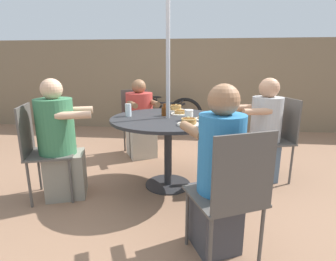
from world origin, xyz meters
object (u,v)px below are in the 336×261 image
(pancake_plate_c, at_px, (181,113))
(pancake_plate_a, at_px, (206,118))
(diner_south, at_px, (60,145))
(patio_chair_south, at_px, (41,146))
(diner_west, at_px, (218,177))
(drinking_glass_a, at_px, (128,110))
(pancake_plate_d, at_px, (189,122))
(patio_table, at_px, (168,128))
(patio_chair_north, at_px, (277,134))
(patio_chair_east, at_px, (137,117))
(diner_east, at_px, (140,122))
(coffee_cup, at_px, (189,115))
(syrup_bottle, at_px, (165,111))
(bicycle, at_px, (166,114))
(patio_chair_west, at_px, (232,191))
(pancake_plate_b, at_px, (176,108))
(diner_north, at_px, (263,134))

(pancake_plate_c, bearing_deg, pancake_plate_a, -44.02)
(diner_south, distance_m, pancake_plate_c, 1.26)
(patio_chair_south, relative_size, diner_west, 0.79)
(diner_south, height_order, drinking_glass_a, diner_south)
(patio_chair_south, relative_size, pancake_plate_d, 4.38)
(patio_table, bearing_deg, patio_chair_south, -161.23)
(patio_chair_north, distance_m, patio_chair_east, 1.94)
(diner_east, relative_size, diner_west, 0.93)
(diner_west, relative_size, coffee_cup, 11.23)
(syrup_bottle, xyz_separation_m, bicycle, (-0.24, 2.21, -0.45))
(patio_chair_west, xyz_separation_m, pancake_plate_b, (-0.47, 1.54, 0.25))
(pancake_plate_c, height_order, bicycle, pancake_plate_c)
(drinking_glass_a, bearing_deg, coffee_cup, -12.04)
(patio_chair_east, height_order, bicycle, patio_chair_east)
(patio_chair_north, distance_m, pancake_plate_a, 0.93)
(patio_table, xyz_separation_m, pancake_plate_d, (0.22, -0.31, 0.13))
(patio_chair_west, xyz_separation_m, bicycle, (-0.81, 3.43, -0.18))
(patio_chair_south, distance_m, syrup_bottle, 1.26)
(patio_chair_north, xyz_separation_m, coffee_cup, (-0.98, -0.43, 0.28))
(patio_chair_east, xyz_separation_m, pancake_plate_b, (0.63, -0.67, 0.25))
(patio_table, distance_m, patio_chair_east, 1.24)
(patio_chair_north, distance_m, diner_south, 2.30)
(pancake_plate_c, bearing_deg, patio_chair_east, 127.68)
(patio_chair_west, bearing_deg, drinking_glass_a, 104.54)
(bicycle, bearing_deg, diner_east, -93.93)
(patio_table, distance_m, diner_south, 1.07)
(diner_west, distance_m, pancake_plate_d, 0.73)
(diner_south, bearing_deg, patio_chair_south, -90.00)
(drinking_glass_a, bearing_deg, pancake_plate_d, -27.90)
(pancake_plate_d, height_order, drinking_glass_a, drinking_glass_a)
(patio_table, relative_size, diner_south, 1.02)
(patio_chair_north, distance_m, pancake_plate_c, 1.11)
(pancake_plate_c, bearing_deg, diner_north, 5.56)
(patio_chair_south, distance_m, pancake_plate_b, 1.49)
(diner_north, xyz_separation_m, coffee_cup, (-0.81, -0.39, 0.27))
(diner_east, relative_size, patio_chair_west, 1.17)
(diner_west, bearing_deg, pancake_plate_c, 81.17)
(patio_chair_south, relative_size, pancake_plate_b, 4.38)
(diner_north, bearing_deg, pancake_plate_b, 66.66)
(pancake_plate_a, relative_size, coffee_cup, 2.02)
(pancake_plate_a, distance_m, coffee_cup, 0.17)
(patio_table, bearing_deg, patio_chair_north, 15.06)
(diner_north, distance_m, diner_south, 2.12)
(drinking_glass_a, bearing_deg, pancake_plate_c, 16.67)
(diner_south, relative_size, patio_chair_west, 1.26)
(pancake_plate_a, bearing_deg, coffee_cup, -165.33)
(pancake_plate_b, bearing_deg, bicycle, 100.08)
(diner_north, xyz_separation_m, drinking_glass_a, (-1.45, -0.25, 0.29))
(diner_south, relative_size, pancake_plate_b, 5.51)
(diner_west, bearing_deg, syrup_bottle, 90.11)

